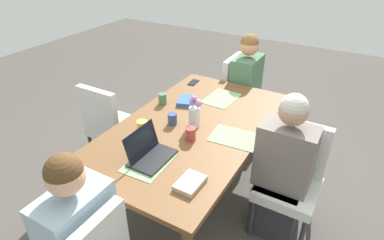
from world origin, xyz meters
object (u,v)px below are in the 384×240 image
object	(u,v)px
chair_head_left_left_far	(241,92)
chair_near_right_near	(110,123)
laptop_head_right_left_near	(149,153)
coffee_mug_near_right	(191,134)
dining_table	(192,133)
phone_black	(193,82)
coffee_mug_near_left	(142,126)
coffee_mug_centre_right	(172,119)
chair_far_left_mid	(292,175)
person_head_left_left_far	(245,93)
coffee_mug_centre_left	(162,99)
person_far_left_mid	(282,175)
book_blue_cover	(186,101)
book_red_cover	(190,183)
flower_vase	(194,113)

from	to	relation	value
chair_head_left_left_far	chair_near_right_near	bearing A→B (deg)	-33.27
laptop_head_right_left_near	coffee_mug_near_right	distance (m)	0.36
dining_table	phone_black	xyz separation A→B (m)	(-0.74, -0.41, 0.08)
coffee_mug_near_left	coffee_mug_centre_right	bearing A→B (deg)	144.58
chair_far_left_mid	phone_black	xyz separation A→B (m)	(-0.65, -1.23, 0.24)
person_head_left_left_far	coffee_mug_centre_left	bearing A→B (deg)	-23.48
coffee_mug_near_right	coffee_mug_centre_left	xyz separation A→B (m)	(-0.38, -0.52, -0.00)
laptop_head_right_left_near	coffee_mug_centre_left	xyz separation A→B (m)	(-0.72, -0.38, 0.01)
person_far_left_mid	book_blue_cover	size ratio (longest dim) A/B	5.97
chair_far_left_mid	chair_near_right_near	distance (m)	1.73
laptop_head_right_left_near	phone_black	world-z (taller)	laptop_head_right_left_near
dining_table	coffee_mug_centre_left	size ratio (longest dim) A/B	18.81
person_far_left_mid	chair_head_left_left_far	size ratio (longest dim) A/B	1.33
chair_near_right_near	book_blue_cover	world-z (taller)	chair_near_right_near
dining_table	chair_head_left_left_far	distance (m)	1.25
person_head_left_left_far	coffee_mug_centre_right	world-z (taller)	person_head_left_left_far
book_red_cover	flower_vase	bearing A→B (deg)	-151.06
flower_vase	phone_black	distance (m)	0.86
person_head_left_left_far	coffee_mug_near_left	size ratio (longest dim) A/B	13.74
person_head_left_left_far	book_red_cover	size ratio (longest dim) A/B	5.97
coffee_mug_near_right	coffee_mug_centre_right	xyz separation A→B (m)	(-0.13, -0.24, -0.01)
chair_head_left_left_far	person_head_left_left_far	xyz separation A→B (m)	(0.06, 0.07, 0.03)
person_head_left_left_far	laptop_head_right_left_near	distance (m)	1.72
chair_head_left_left_far	book_red_cover	world-z (taller)	chair_head_left_left_far
flower_vase	chair_far_left_mid	bearing A→B (deg)	96.23
coffee_mug_near_right	phone_black	world-z (taller)	coffee_mug_near_right
chair_head_left_left_far	person_head_left_left_far	size ratio (longest dim) A/B	0.75
person_far_left_mid	book_red_cover	size ratio (longest dim) A/B	5.97
book_blue_cover	phone_black	distance (m)	0.45
chair_near_right_near	phone_black	distance (m)	0.94
chair_near_right_near	person_far_left_mid	bearing A→B (deg)	91.44
person_head_left_left_far	coffee_mug_near_right	xyz separation A→B (m)	(1.36, 0.09, 0.26)
person_far_left_mid	book_blue_cover	world-z (taller)	person_far_left_mid
book_blue_cover	phone_black	xyz separation A→B (m)	(-0.42, -0.16, -0.02)
laptop_head_right_left_near	book_blue_cover	size ratio (longest dim) A/B	1.60
person_head_left_left_far	laptop_head_right_left_near	xyz separation A→B (m)	(1.70, -0.04, 0.25)
dining_table	flower_vase	size ratio (longest dim) A/B	6.83
person_head_left_left_far	coffee_mug_near_left	world-z (taller)	person_head_left_left_far
dining_table	chair_head_left_left_far	bearing A→B (deg)	-176.77
chair_near_right_near	book_red_cover	world-z (taller)	chair_near_right_near
chair_near_right_near	chair_head_left_left_far	bearing A→B (deg)	146.73
dining_table	chair_near_right_near	bearing A→B (deg)	-88.18
coffee_mug_centre_left	chair_far_left_mid	bearing A→B (deg)	85.16
coffee_mug_centre_left	person_head_left_left_far	bearing A→B (deg)	156.52
person_head_left_left_far	coffee_mug_centre_left	size ratio (longest dim) A/B	11.97
person_far_left_mid	chair_head_left_left_far	bearing A→B (deg)	-145.60
person_head_left_left_far	chair_far_left_mid	bearing A→B (deg)	37.10
book_red_cover	chair_head_left_left_far	bearing A→B (deg)	-165.91
chair_far_left_mid	chair_near_right_near	world-z (taller)	same
dining_table	chair_far_left_mid	distance (m)	0.85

